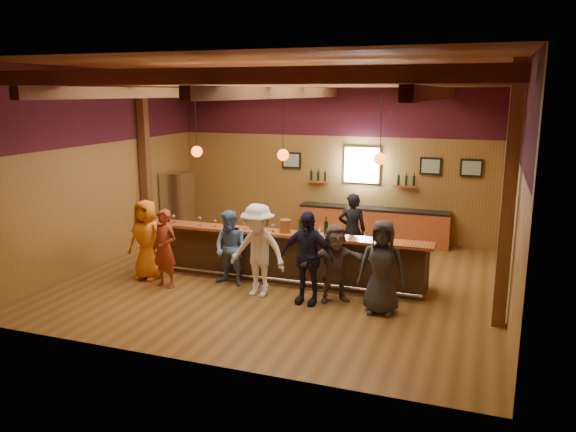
% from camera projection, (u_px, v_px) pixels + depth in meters
% --- Properties ---
extents(room, '(9.04, 9.00, 4.52)m').
position_uv_depth(room, '(284.00, 130.00, 11.47)').
color(room, brown).
rests_on(room, ground).
extents(bar_counter, '(6.30, 1.07, 1.11)m').
position_uv_depth(bar_counter, '(286.00, 255.00, 12.13)').
color(bar_counter, black).
rests_on(bar_counter, ground).
extents(back_bar_cabinet, '(4.00, 0.52, 0.95)m').
position_uv_depth(back_bar_cabinet, '(373.00, 225.00, 15.03)').
color(back_bar_cabinet, '#8E3C19').
rests_on(back_bar_cabinet, ground).
extents(window, '(0.95, 0.09, 0.95)m').
position_uv_depth(window, '(362.00, 165.00, 15.03)').
color(window, silver).
rests_on(window, room).
extents(framed_pictures, '(5.35, 0.05, 0.45)m').
position_uv_depth(framed_pictures, '(394.00, 165.00, 14.73)').
color(framed_pictures, black).
rests_on(framed_pictures, room).
extents(wine_shelves, '(3.00, 0.18, 0.30)m').
position_uv_depth(wine_shelves, '(361.00, 181.00, 15.07)').
color(wine_shelves, '#8E3C19').
rests_on(wine_shelves, room).
extents(pendant_lights, '(4.24, 0.24, 1.37)m').
position_uv_depth(pendant_lights, '(283.00, 155.00, 11.53)').
color(pendant_lights, black).
rests_on(pendant_lights, room).
extents(stainless_fridge, '(0.70, 0.70, 1.80)m').
position_uv_depth(stainless_fridge, '(178.00, 204.00, 15.66)').
color(stainless_fridge, silver).
rests_on(stainless_fridge, ground).
extents(customer_orange, '(0.89, 0.62, 1.74)m').
position_uv_depth(customer_orange, '(147.00, 240.00, 12.03)').
color(customer_orange, orange).
rests_on(customer_orange, ground).
extents(customer_redvest, '(0.65, 0.48, 1.64)m').
position_uv_depth(customer_redvest, '(165.00, 249.00, 11.53)').
color(customer_redvest, maroon).
rests_on(customer_redvest, ground).
extents(customer_denim, '(0.86, 0.72, 1.58)m').
position_uv_depth(customer_denim, '(231.00, 248.00, 11.65)').
color(customer_denim, '#5177A2').
rests_on(customer_denim, ground).
extents(customer_white, '(1.28, 0.84, 1.86)m').
position_uv_depth(customer_white, '(258.00, 250.00, 11.00)').
color(customer_white, white).
rests_on(customer_white, ground).
extents(customer_navy, '(1.09, 0.52, 1.81)m').
position_uv_depth(customer_navy, '(307.00, 257.00, 10.62)').
color(customer_navy, '#1B1A34').
rests_on(customer_navy, ground).
extents(customer_brown, '(1.44, 1.09, 1.52)m').
position_uv_depth(customer_brown, '(335.00, 263.00, 10.75)').
color(customer_brown, '#5C4D4A').
rests_on(customer_brown, ground).
extents(customer_dark, '(0.88, 0.60, 1.74)m').
position_uv_depth(customer_dark, '(382.00, 267.00, 10.13)').
color(customer_dark, '#29292B').
rests_on(customer_dark, ground).
extents(bartender, '(0.72, 0.57, 1.74)m').
position_uv_depth(bartender, '(352.00, 230.00, 12.83)').
color(bartender, black).
rests_on(bartender, ground).
extents(ice_bucket, '(0.24, 0.24, 0.27)m').
position_uv_depth(ice_bucket, '(285.00, 226.00, 11.65)').
color(ice_bucket, olive).
rests_on(ice_bucket, bar_counter).
extents(bottle_a, '(0.07, 0.07, 0.34)m').
position_uv_depth(bottle_a, '(301.00, 226.00, 11.70)').
color(bottle_a, black).
rests_on(bottle_a, bar_counter).
extents(bottle_b, '(0.08, 0.08, 0.39)m').
position_uv_depth(bottle_b, '(326.00, 228.00, 11.42)').
color(bottle_b, black).
rests_on(bottle_b, bar_counter).
extents(glass_a, '(0.08, 0.08, 0.19)m').
position_uv_depth(glass_a, '(174.00, 217.00, 12.49)').
color(glass_a, silver).
rests_on(glass_a, bar_counter).
extents(glass_b, '(0.09, 0.09, 0.20)m').
position_uv_depth(glass_b, '(200.00, 219.00, 12.25)').
color(glass_b, silver).
rests_on(glass_b, bar_counter).
extents(glass_c, '(0.07, 0.07, 0.16)m').
position_uv_depth(glass_c, '(215.00, 221.00, 12.15)').
color(glass_c, silver).
rests_on(glass_c, bar_counter).
extents(glass_d, '(0.08, 0.08, 0.18)m').
position_uv_depth(glass_d, '(246.00, 223.00, 11.95)').
color(glass_d, silver).
rests_on(glass_d, bar_counter).
extents(glass_e, '(0.07, 0.07, 0.17)m').
position_uv_depth(glass_e, '(273.00, 226.00, 11.71)').
color(glass_e, silver).
rests_on(glass_e, bar_counter).
extents(glass_f, '(0.07, 0.07, 0.17)m').
position_uv_depth(glass_f, '(320.00, 230.00, 11.40)').
color(glass_f, silver).
rests_on(glass_f, bar_counter).
extents(glass_g, '(0.07, 0.07, 0.16)m').
position_uv_depth(glass_g, '(340.00, 230.00, 11.37)').
color(glass_g, silver).
rests_on(glass_g, bar_counter).
extents(glass_h, '(0.08, 0.08, 0.17)m').
position_uv_depth(glass_h, '(380.00, 235.00, 10.99)').
color(glass_h, silver).
rests_on(glass_h, bar_counter).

